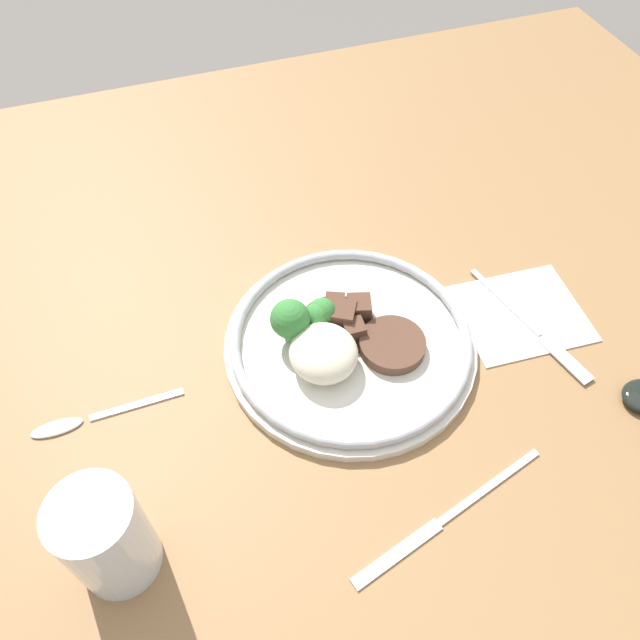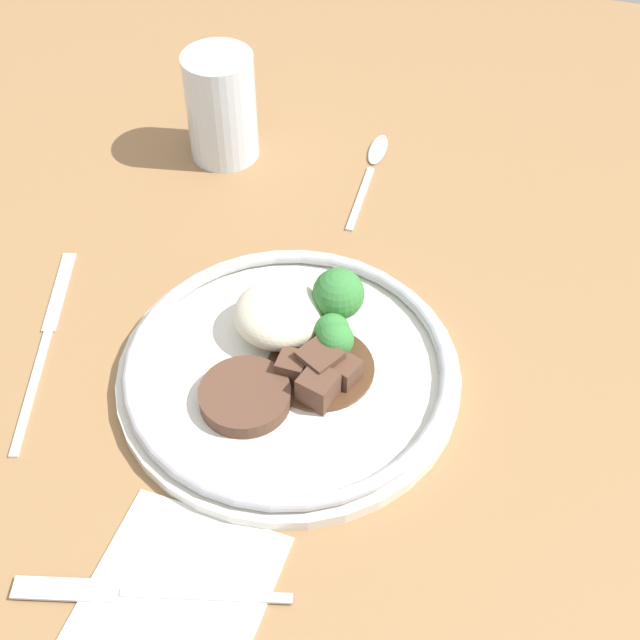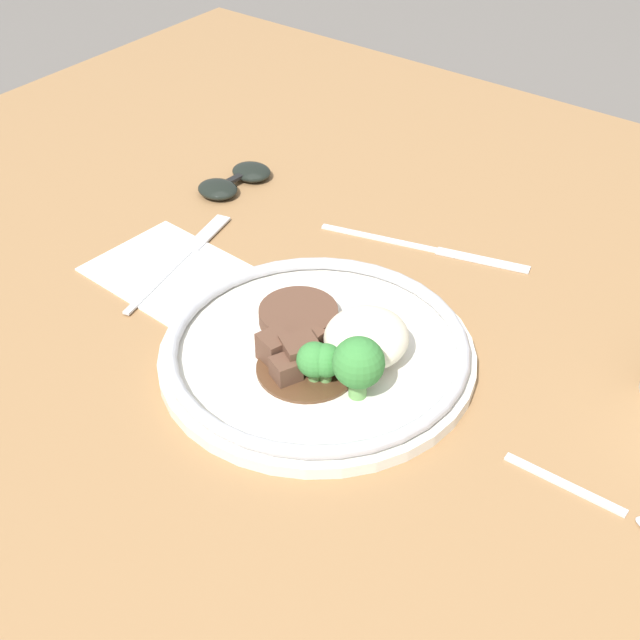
{
  "view_description": "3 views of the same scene",
  "coord_description": "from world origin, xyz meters",
  "px_view_note": "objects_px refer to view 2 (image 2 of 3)",
  "views": [
    {
      "loc": [
        0.15,
        0.36,
        0.61
      ],
      "look_at": [
        0.02,
        -0.04,
        0.07
      ],
      "focal_mm": 35.0,
      "sensor_mm": 36.0,
      "label": 1
    },
    {
      "loc": [
        -0.44,
        -0.16,
        0.61
      ],
      "look_at": [
        0.02,
        -0.03,
        0.09
      ],
      "focal_mm": 50.0,
      "sensor_mm": 36.0,
      "label": 2
    },
    {
      "loc": [
        0.35,
        -0.48,
        0.55
      ],
      "look_at": [
        -0.02,
        0.0,
        0.07
      ],
      "focal_mm": 50.0,
      "sensor_mm": 36.0,
      "label": 3
    }
  ],
  "objects_px": {
    "fork": "(124,592)",
    "knife": "(47,337)",
    "juice_glass": "(222,110)",
    "plate": "(291,362)",
    "spoon": "(374,161)"
  },
  "relations": [
    {
      "from": "plate",
      "to": "knife",
      "type": "relative_size",
      "value": 1.27
    },
    {
      "from": "knife",
      "to": "plate",
      "type": "bearing_deg",
      "value": -100.36
    },
    {
      "from": "plate",
      "to": "fork",
      "type": "distance_m",
      "value": 0.22
    },
    {
      "from": "spoon",
      "to": "juice_glass",
      "type": "bearing_deg",
      "value": 98.61
    },
    {
      "from": "spoon",
      "to": "fork",
      "type": "bearing_deg",
      "value": 173.06
    },
    {
      "from": "juice_glass",
      "to": "spoon",
      "type": "height_order",
      "value": "juice_glass"
    },
    {
      "from": "juice_glass",
      "to": "knife",
      "type": "xyz_separation_m",
      "value": [
        -0.28,
        0.06,
        -0.05
      ]
    },
    {
      "from": "fork",
      "to": "knife",
      "type": "xyz_separation_m",
      "value": [
        0.19,
        0.16,
        -0.0
      ]
    },
    {
      "from": "plate",
      "to": "spoon",
      "type": "bearing_deg",
      "value": -0.2
    },
    {
      "from": "juice_glass",
      "to": "fork",
      "type": "distance_m",
      "value": 0.49
    },
    {
      "from": "plate",
      "to": "fork",
      "type": "bearing_deg",
      "value": 165.98
    },
    {
      "from": "plate",
      "to": "juice_glass",
      "type": "xyz_separation_m",
      "value": [
        0.27,
        0.15,
        0.04
      ]
    },
    {
      "from": "plate",
      "to": "juice_glass",
      "type": "bearing_deg",
      "value": 29.72
    },
    {
      "from": "juice_glass",
      "to": "fork",
      "type": "relative_size",
      "value": 0.6
    },
    {
      "from": "spoon",
      "to": "plate",
      "type": "bearing_deg",
      "value": 178.99
    }
  ]
}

